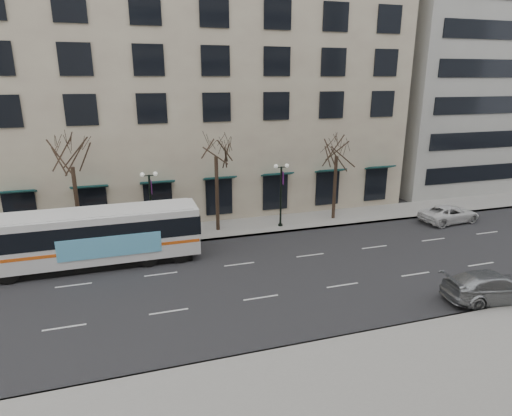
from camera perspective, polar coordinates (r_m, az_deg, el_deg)
name	(u,v)px	position (r m, az deg, el deg)	size (l,w,h in m)	color
ground	(249,280)	(25.96, -0.92, -9.52)	(160.00, 160.00, 0.00)	black
sidewalk_far	(277,224)	(35.28, 2.82, -2.08)	(80.00, 4.00, 0.15)	gray
building_hotel	(167,73)	(43.56, -11.76, 17.19)	(40.00, 20.00, 24.00)	tan
building_office	(467,23)	(58.21, 26.28, 21.20)	(25.00, 20.00, 35.00)	#999993
tree_far_left	(71,153)	(31.71, -23.48, 6.72)	(3.60, 3.60, 8.34)	black
tree_far_mid	(216,144)	(32.13, -5.40, 8.53)	(3.60, 3.60, 8.55)	black
tree_far_right	(337,144)	(35.57, 10.76, 8.34)	(3.60, 3.60, 8.06)	black
lamp_post_left	(151,203)	(31.76, -13.82, 0.69)	(1.22, 0.45, 5.21)	black
lamp_post_right	(281,192)	(33.72, 3.36, 2.11)	(1.22, 0.45, 5.21)	black
city_bus	(93,236)	(29.01, -20.87, -3.51)	(13.41, 3.03, 3.63)	white
silver_car	(493,287)	(26.71, 29.08, -9.14)	(2.23, 5.49, 1.59)	#94979A
white_pickup	(449,214)	(39.16, 24.38, -0.69)	(2.37, 5.13, 1.43)	silver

